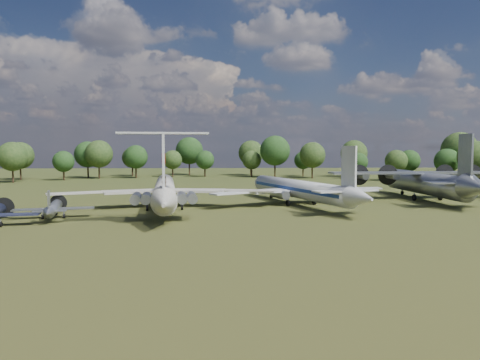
{
  "coord_description": "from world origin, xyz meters",
  "views": [
    {
      "loc": [
        2.75,
        -71.48,
        9.78
      ],
      "look_at": [
        5.8,
        -3.15,
        5.0
      ],
      "focal_mm": 35.0,
      "sensor_mm": 36.0,
      "label": 1
    }
  ],
  "objects_px": {
    "tu104_jet": "(299,193)",
    "small_prop_northwest": "(54,211)",
    "an12_transport": "(425,186)",
    "il62_airliner": "(165,195)",
    "person_on_il62": "(164,180)"
  },
  "relations": [
    {
      "from": "small_prop_northwest",
      "to": "an12_transport",
      "type": "bearing_deg",
      "value": 5.24
    },
    {
      "from": "tu104_jet",
      "to": "person_on_il62",
      "type": "relative_size",
      "value": 22.26
    },
    {
      "from": "il62_airliner",
      "to": "tu104_jet",
      "type": "bearing_deg",
      "value": 4.34
    },
    {
      "from": "tu104_jet",
      "to": "an12_transport",
      "type": "height_order",
      "value": "an12_transport"
    },
    {
      "from": "person_on_il62",
      "to": "tu104_jet",
      "type": "bearing_deg",
      "value": -155.0
    },
    {
      "from": "an12_transport",
      "to": "small_prop_northwest",
      "type": "height_order",
      "value": "an12_transport"
    },
    {
      "from": "an12_transport",
      "to": "person_on_il62",
      "type": "height_order",
      "value": "person_on_il62"
    },
    {
      "from": "il62_airliner",
      "to": "an12_transport",
      "type": "height_order",
      "value": "an12_transport"
    },
    {
      "from": "an12_transport",
      "to": "person_on_il62",
      "type": "relative_size",
      "value": 20.72
    },
    {
      "from": "tu104_jet",
      "to": "an12_transport",
      "type": "relative_size",
      "value": 1.07
    },
    {
      "from": "an12_transport",
      "to": "person_on_il62",
      "type": "distance_m",
      "value": 51.32
    },
    {
      "from": "small_prop_northwest",
      "to": "il62_airliner",
      "type": "bearing_deg",
      "value": 20.75
    },
    {
      "from": "small_prop_northwest",
      "to": "person_on_il62",
      "type": "xyz_separation_m",
      "value": [
        15.55,
        -3.23,
        4.44
      ]
    },
    {
      "from": "tu104_jet",
      "to": "small_prop_northwest",
      "type": "relative_size",
      "value": 2.9
    },
    {
      "from": "tu104_jet",
      "to": "an12_transport",
      "type": "distance_m",
      "value": 25.66
    }
  ]
}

